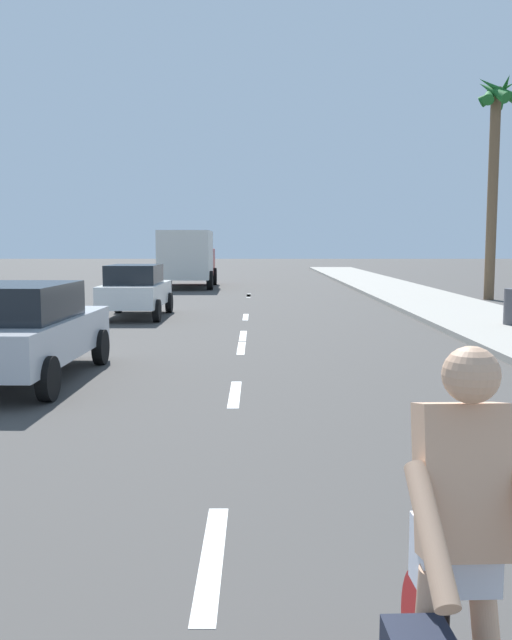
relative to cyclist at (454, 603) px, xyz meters
The scene contains 14 objects.
ground_plane 15.51m from the cyclist, 93.99° to the left, with size 160.00×160.00×0.00m, color #423F3D.
sidewalk_strip 18.37m from the cyclist, 72.02° to the left, with size 3.60×80.00×0.14m, color #9E998E.
lane_stripe_2 2.52m from the cyclist, 116.88° to the left, with size 0.16×1.80×0.01m, color white.
lane_stripe_3 7.55m from the cyclist, 98.25° to the left, with size 0.16×1.80×0.01m, color white.
lane_stripe_4 11.98m from the cyclist, 95.17° to the left, with size 0.16×1.80×0.01m, color white.
lane_stripe_5 13.90m from the cyclist, 94.45° to the left, with size 0.16×1.80×0.01m, color white.
lane_stripe_6 18.07m from the cyclist, 93.42° to the left, with size 0.16×1.80×0.01m, color white.
lane_stripe_7 26.43m from the cyclist, 92.34° to the left, with size 0.16×1.80×0.01m, color white.
lane_stripe_8 26.73m from the cyclist, 92.31° to the left, with size 0.16×1.80×0.01m, color white.
cyclist is the anchor object (origin of this frame).
parked_car_silver 9.57m from the cyclist, 118.44° to the left, with size 2.10×4.40×1.57m.
parked_car_white 18.52m from the cyclist, 103.60° to the left, with size 1.83×3.89×1.57m.
delivery_truck 32.21m from the cyclist, 97.45° to the left, with size 2.73×6.27×2.80m.
palm_tree_far 26.40m from the cyclist, 71.10° to the left, with size 1.90×1.78×8.59m.
Camera 1 is at (0.31, 2.04, 2.20)m, focal length 38.75 mm.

